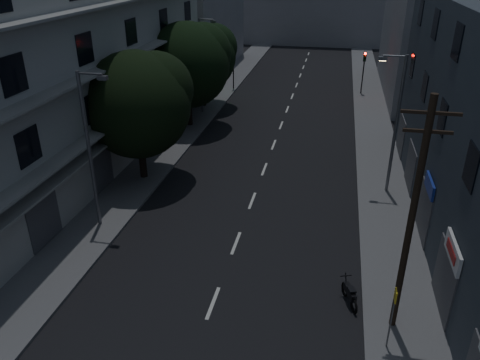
% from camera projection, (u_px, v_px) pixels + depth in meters
% --- Properties ---
extents(ground, '(160.00, 160.00, 0.00)m').
position_uv_depth(ground, '(275.00, 142.00, 35.48)').
color(ground, black).
rests_on(ground, ground).
extents(sidewalk_left, '(3.00, 90.00, 0.15)m').
position_uv_depth(sidewalk_left, '(180.00, 134.00, 36.81)').
color(sidewalk_left, '#565659').
rests_on(sidewalk_left, ground).
extents(sidewalk_right, '(3.00, 90.00, 0.15)m').
position_uv_depth(sidewalk_right, '(377.00, 149.00, 34.08)').
color(sidewalk_right, '#565659').
rests_on(sidewalk_right, ground).
extents(lane_markings, '(0.15, 60.50, 0.01)m').
position_uv_depth(lane_markings, '(284.00, 117.00, 40.98)').
color(lane_markings, beige).
rests_on(lane_markings, ground).
extents(building_left, '(7.00, 36.00, 14.00)m').
position_uv_depth(building_left, '(67.00, 62.00, 28.43)').
color(building_left, '#A2A19D').
rests_on(building_left, ground).
extents(building_far_left, '(6.00, 20.00, 16.00)m').
position_uv_depth(building_far_left, '(202.00, 0.00, 54.42)').
color(building_far_left, slate).
rests_on(building_far_left, ground).
extents(building_far_right, '(6.00, 20.00, 13.00)m').
position_uv_depth(building_far_right, '(423.00, 27.00, 45.43)').
color(building_far_right, slate).
rests_on(building_far_right, ground).
extents(building_far_end, '(24.00, 8.00, 10.00)m').
position_uv_depth(building_far_end, '(315.00, 10.00, 72.93)').
color(building_far_end, slate).
rests_on(building_far_end, ground).
extents(tree_near, '(6.38, 6.38, 7.87)m').
position_uv_depth(tree_near, '(138.00, 101.00, 27.62)').
color(tree_near, black).
rests_on(tree_near, sidewalk_left).
extents(tree_mid, '(6.67, 6.67, 8.21)m').
position_uv_depth(tree_mid, '(188.00, 62.00, 36.52)').
color(tree_mid, black).
rests_on(tree_mid, sidewalk_left).
extents(tree_far, '(6.02, 6.02, 7.44)m').
position_uv_depth(tree_far, '(203.00, 54.00, 41.64)').
color(tree_far, black).
rests_on(tree_far, sidewalk_left).
extents(traffic_signal_far_right, '(0.28, 0.37, 4.10)m').
position_uv_depth(traffic_signal_far_right, '(364.00, 64.00, 46.05)').
color(traffic_signal_far_right, black).
rests_on(traffic_signal_far_right, sidewalk_right).
extents(traffic_signal_far_left, '(0.28, 0.37, 4.10)m').
position_uv_depth(traffic_signal_far_left, '(233.00, 60.00, 47.73)').
color(traffic_signal_far_left, black).
rests_on(traffic_signal_far_left, sidewalk_left).
extents(street_lamp_left_near, '(1.51, 0.25, 8.00)m').
position_uv_depth(street_lamp_left_near, '(91.00, 144.00, 22.60)').
color(street_lamp_left_near, slate).
rests_on(street_lamp_left_near, sidewalk_left).
extents(street_lamp_right, '(1.51, 0.25, 8.00)m').
position_uv_depth(street_lamp_right, '(395.00, 119.00, 26.05)').
color(street_lamp_right, slate).
rests_on(street_lamp_right, sidewalk_right).
extents(street_lamp_left_far, '(1.51, 0.25, 8.00)m').
position_uv_depth(street_lamp_left_far, '(202.00, 62.00, 39.87)').
color(street_lamp_left_far, '#5B5D63').
rests_on(street_lamp_left_far, sidewalk_left).
extents(utility_pole, '(1.80, 0.24, 9.00)m').
position_uv_depth(utility_pole, '(412.00, 217.00, 15.85)').
color(utility_pole, black).
rests_on(utility_pole, sidewalk_right).
extents(bus_stop_sign, '(0.06, 0.35, 2.52)m').
position_uv_depth(bus_stop_sign, '(393.00, 309.00, 16.12)').
color(bus_stop_sign, '#595B60').
rests_on(bus_stop_sign, sidewalk_right).
extents(motorcycle, '(0.76, 1.62, 1.08)m').
position_uv_depth(motorcycle, '(350.00, 294.00, 19.02)').
color(motorcycle, black).
rests_on(motorcycle, ground).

